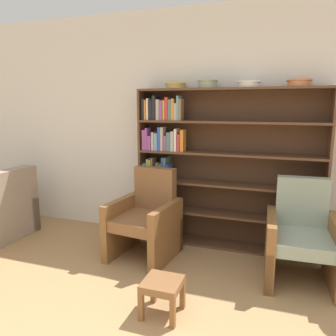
# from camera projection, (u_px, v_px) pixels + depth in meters

# --- Properties ---
(wall_back) EXTENTS (12.00, 0.06, 2.75)m
(wall_back) POSITION_uv_depth(u_px,v_px,m) (222.00, 128.00, 3.83)
(wall_back) COLOR silver
(wall_back) RESTS_ON ground
(bookshelf) EXTENTS (2.08, 0.30, 1.82)m
(bookshelf) POSITION_uv_depth(u_px,v_px,m) (208.00, 168.00, 3.79)
(bookshelf) COLOR brown
(bookshelf) RESTS_ON ground
(bowl_brass) EXTENTS (0.25, 0.25, 0.07)m
(bowl_brass) POSITION_uv_depth(u_px,v_px,m) (176.00, 85.00, 3.73)
(bowl_brass) COLOR tan
(bowl_brass) RESTS_ON bookshelf
(bowl_copper) EXTENTS (0.22, 0.22, 0.09)m
(bowl_copper) POSITION_uv_depth(u_px,v_px,m) (208.00, 83.00, 3.61)
(bowl_copper) COLOR gray
(bowl_copper) RESTS_ON bookshelf
(bowl_terracotta) EXTENTS (0.25, 0.25, 0.07)m
(bowl_terracotta) POSITION_uv_depth(u_px,v_px,m) (249.00, 84.00, 3.47)
(bowl_terracotta) COLOR silver
(bowl_terracotta) RESTS_ON bookshelf
(bowl_slate) EXTENTS (0.25, 0.25, 0.08)m
(bowl_slate) POSITION_uv_depth(u_px,v_px,m) (299.00, 82.00, 3.31)
(bowl_slate) COLOR #C67547
(bowl_slate) RESTS_ON bookshelf
(armchair_leather) EXTENTS (0.72, 0.75, 0.95)m
(armchair_leather) POSITION_uv_depth(u_px,v_px,m) (146.00, 219.00, 3.57)
(armchair_leather) COLOR brown
(armchair_leather) RESTS_ON ground
(armchair_cushioned) EXTENTS (0.67, 0.71, 0.95)m
(armchair_cushioned) POSITION_uv_depth(u_px,v_px,m) (302.00, 238.00, 3.06)
(armchair_cushioned) COLOR brown
(armchair_cushioned) RESTS_ON ground
(footstool) EXTENTS (0.30, 0.30, 0.29)m
(footstool) POSITION_uv_depth(u_px,v_px,m) (162.00, 288.00, 2.56)
(footstool) COLOR brown
(footstool) RESTS_ON ground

